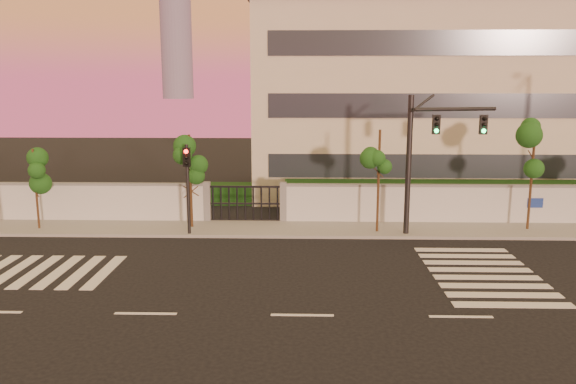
% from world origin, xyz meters
% --- Properties ---
extents(ground, '(120.00, 120.00, 0.00)m').
position_xyz_m(ground, '(0.00, 0.00, 0.00)').
color(ground, black).
rests_on(ground, ground).
extents(sidewalk, '(60.00, 3.00, 0.15)m').
position_xyz_m(sidewalk, '(0.00, 10.50, 0.07)').
color(sidewalk, gray).
rests_on(sidewalk, ground).
extents(perimeter_wall, '(60.00, 0.36, 2.20)m').
position_xyz_m(perimeter_wall, '(0.10, 12.00, 1.07)').
color(perimeter_wall, silver).
rests_on(perimeter_wall, ground).
extents(hedge_row, '(41.00, 4.25, 1.80)m').
position_xyz_m(hedge_row, '(1.17, 14.74, 0.82)').
color(hedge_row, black).
rests_on(hedge_row, ground).
extents(institutional_building, '(24.40, 12.40, 12.25)m').
position_xyz_m(institutional_building, '(9.00, 21.99, 6.16)').
color(institutional_building, beige).
rests_on(institutional_building, ground).
extents(road_markings, '(57.00, 7.62, 0.02)m').
position_xyz_m(road_markings, '(-1.58, 3.76, 0.01)').
color(road_markings, silver).
rests_on(road_markings, ground).
extents(street_tree_b, '(1.33, 1.06, 4.12)m').
position_xyz_m(street_tree_b, '(-13.11, 10.12, 3.03)').
color(street_tree_b, '#382314').
rests_on(street_tree_b, ground).
extents(street_tree_c, '(1.51, 1.20, 4.79)m').
position_xyz_m(street_tree_c, '(-5.54, 10.61, 3.52)').
color(street_tree_c, '#382314').
rests_on(street_tree_c, ground).
extents(street_tree_d, '(1.48, 1.18, 5.10)m').
position_xyz_m(street_tree_d, '(3.68, 9.97, 3.75)').
color(street_tree_d, '#382314').
rests_on(street_tree_d, ground).
extents(street_tree_e, '(1.53, 1.21, 5.54)m').
position_xyz_m(street_tree_e, '(11.20, 10.59, 4.07)').
color(street_tree_e, '#382314').
rests_on(street_tree_e, ground).
extents(traffic_signal_main, '(4.21, 1.24, 6.73)m').
position_xyz_m(traffic_signal_main, '(5.84, 9.58, 4.25)').
color(traffic_signal_main, black).
rests_on(traffic_signal_main, ground).
extents(traffic_signal_secondary, '(0.35, 0.34, 4.44)m').
position_xyz_m(traffic_signal_secondary, '(-5.44, 9.28, 2.82)').
color(traffic_signal_secondary, black).
rests_on(traffic_signal_secondary, ground).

